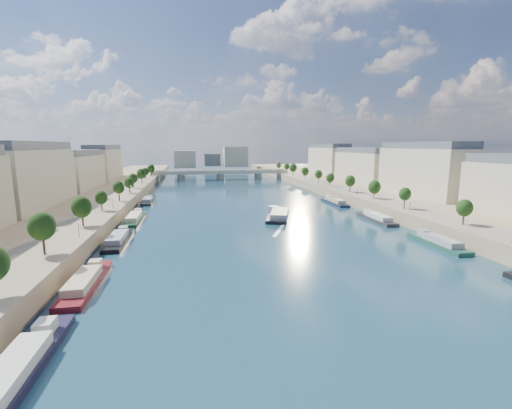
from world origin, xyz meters
name	(u,v)px	position (x,y,z in m)	size (l,w,h in m)	color
ground	(242,205)	(0.00, 100.00, 0.00)	(700.00, 700.00, 0.00)	#0D283C
quay_left	(82,204)	(-72.00, 100.00, 2.50)	(44.00, 520.00, 5.00)	#9E8460
quay_right	(378,196)	(72.00, 100.00, 2.50)	(44.00, 520.00, 5.00)	#9E8460
pave_left	(117,198)	(-57.00, 100.00, 5.05)	(14.00, 520.00, 0.10)	gray
pave_right	(351,191)	(57.00, 100.00, 5.05)	(14.00, 520.00, 0.10)	gray
trees_left	(122,185)	(-55.00, 102.00, 10.48)	(4.80, 268.80, 8.26)	#382B1E
trees_right	(340,179)	(55.00, 110.00, 10.48)	(4.80, 268.80, 8.26)	#382B1E
lamps_left	(123,194)	(-52.50, 90.00, 7.78)	(0.36, 200.36, 4.28)	black
lamps_right	(339,185)	(52.50, 105.00, 7.78)	(0.36, 200.36, 4.28)	black
buildings_left	(58,171)	(-85.00, 112.00, 16.45)	(16.00, 226.00, 23.20)	#BAAF8F
buildings_right	(389,167)	(85.00, 112.00, 16.45)	(16.00, 226.00, 23.20)	#BAAF8F
skyline	(216,158)	(3.19, 319.52, 14.66)	(79.00, 42.00, 22.00)	#BAAF8F
bridge	(220,174)	(0.00, 223.03, 5.08)	(112.00, 12.00, 8.15)	#C1B79E
tour_barge	(278,215)	(10.13, 67.62, 1.00)	(15.65, 27.95, 3.72)	black
wake	(290,227)	(10.13, 51.00, 0.02)	(15.54, 25.75, 0.04)	silver
moored_barges_left	(118,241)	(-45.50, 40.74, 0.84)	(5.00, 154.21, 3.60)	black
moored_barges_right	(398,227)	(45.50, 40.78, 0.84)	(5.00, 130.24, 3.60)	black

